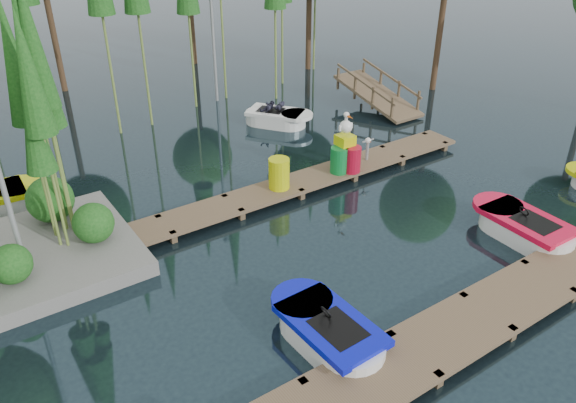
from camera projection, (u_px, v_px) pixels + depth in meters
ground_plane at (283, 253)px, 14.06m from camera, size 90.00×90.00×0.00m
near_dock at (414, 355)px, 10.71m from camera, size 18.00×1.50×0.50m
far_dock at (263, 195)px, 16.23m from camera, size 15.00×1.20×0.50m
ramp at (377, 94)px, 22.85m from camera, size 1.50×3.94×1.49m
boat_blue at (328, 333)px, 11.18m from camera, size 1.39×2.90×0.96m
boat_red at (523, 228)px, 14.56m from camera, size 1.37×2.91×0.97m
boat_white_far at (277, 118)px, 21.42m from camera, size 2.52×2.85×1.25m
yellow_barrel at (279, 173)px, 16.24m from camera, size 0.61×0.61×0.92m
drum_cluster at (346, 153)px, 17.25m from camera, size 1.09×1.00×1.87m
seagull_post at (368, 145)px, 17.87m from camera, size 0.48×0.26×0.76m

